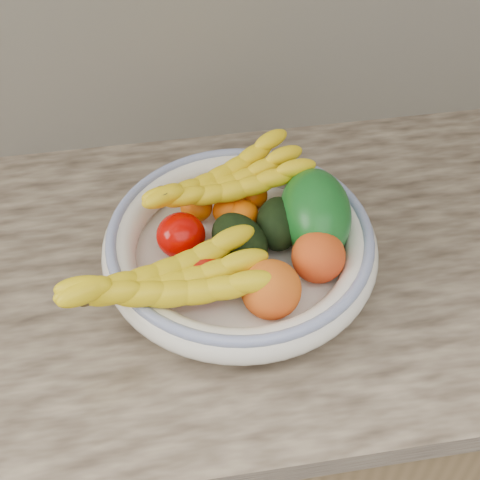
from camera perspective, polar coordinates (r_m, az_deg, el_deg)
name	(u,v)px	position (r m, az deg, el deg)	size (l,w,h in m)	color
kitchen_counter	(238,403)	(1.35, -0.18, -13.76)	(2.44, 0.66, 1.40)	brown
fruit_bowl	(240,246)	(0.95, 0.00, -0.48)	(0.39, 0.39, 0.08)	white
clementine_back_left	(196,207)	(1.00, -3.74, 2.83)	(0.05, 0.05, 0.04)	#DF6104
clementine_back_right	(252,195)	(1.01, 1.04, 3.83)	(0.05, 0.05, 0.04)	#FC6305
clementine_back_mid	(242,215)	(0.98, 0.17, 2.14)	(0.05, 0.05, 0.05)	#FF6A05
clementine_extra	(229,211)	(0.99, -0.98, 2.48)	(0.05, 0.05, 0.04)	#F26005
tomato_left	(181,236)	(0.94, -5.06, 0.38)	(0.07, 0.07, 0.06)	#BF0400
tomato_near_left	(201,276)	(0.89, -3.36, -3.11)	(0.07, 0.07, 0.07)	#AD1106
avocado_center	(240,241)	(0.93, -0.04, -0.06)	(0.07, 0.10, 0.07)	black
avocado_right	(278,224)	(0.96, 3.28, 1.40)	(0.06, 0.09, 0.06)	black
green_mango	(315,213)	(0.96, 6.43, 2.30)	(0.10, 0.15, 0.11)	#0F5118
peach_front	(271,290)	(0.87, 2.67, -4.25)	(0.08, 0.08, 0.08)	orange
peach_right	(318,257)	(0.91, 6.70, -1.42)	(0.07, 0.07, 0.07)	orange
banana_bunch_back	(225,186)	(0.98, -1.25, 4.62)	(0.27, 0.10, 0.08)	yellow
banana_bunch_front	(167,286)	(0.86, -6.27, -3.89)	(0.29, 0.11, 0.08)	yellow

